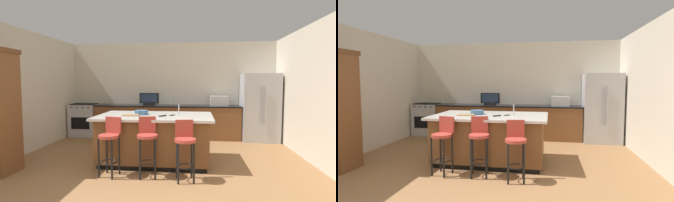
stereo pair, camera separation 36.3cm
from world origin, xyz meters
TOP-DOWN VIEW (x-y plane):
  - wall_back at (0.00, 4.60)m, footprint 6.42×0.12m
  - wall_left at (-3.01, 2.30)m, footprint 0.12×5.00m
  - wall_right at (3.01, 2.30)m, footprint 0.12×5.00m
  - counter_back at (-0.09, 4.22)m, footprint 4.08×0.62m
  - kitchen_island at (-0.06, 2.02)m, footprint 2.22×1.33m
  - refrigerator at (2.43, 4.15)m, footprint 0.94×0.78m
  - range_oven at (-2.52, 4.22)m, footprint 0.77×0.63m
  - microwave at (1.37, 4.22)m, footprint 0.48×0.36m
  - tv_monitor at (-0.58, 4.17)m, footprint 0.54×0.16m
  - sink_faucet_back at (0.01, 4.32)m, footprint 0.02×0.02m
  - sink_faucet_island at (0.40, 2.02)m, footprint 0.02×0.02m
  - bar_stool_left at (-0.70, 1.22)m, footprint 0.35×0.36m
  - bar_stool_center at (-0.07, 1.25)m, footprint 0.34×0.36m
  - bar_stool_right at (0.56, 1.15)m, footprint 0.34×0.36m
  - fruit_bowl at (-0.35, 2.08)m, footprint 0.26×0.26m
  - cell_phone at (0.27, 2.01)m, footprint 0.12×0.17m
  - tv_remote at (0.11, 1.85)m, footprint 0.14×0.16m
  - cutting_board at (-0.51, 1.87)m, footprint 0.34×0.24m

SIDE VIEW (x-z plane):
  - counter_back at x=-0.09m, z-range 0.00..0.93m
  - range_oven at x=-2.52m, z-range 0.00..0.95m
  - kitchen_island at x=-0.06m, z-range 0.01..0.94m
  - bar_stool_right at x=0.56m, z-range 0.10..1.06m
  - bar_stool_left at x=-0.70m, z-range 0.10..1.08m
  - bar_stool_center at x=-0.07m, z-range 0.10..1.10m
  - refrigerator at x=2.43m, z-range 0.00..1.80m
  - cell_phone at x=0.27m, z-range 0.93..0.94m
  - cutting_board at x=-0.51m, z-range 0.93..0.95m
  - tv_remote at x=0.11m, z-range 0.93..0.95m
  - fruit_bowl at x=-0.35m, z-range 0.93..1.02m
  - sink_faucet_island at x=0.40m, z-range 0.93..1.15m
  - sink_faucet_back at x=0.01m, z-range 0.93..1.17m
  - microwave at x=1.37m, z-range 0.93..1.20m
  - tv_monitor at x=-0.58m, z-range 0.91..1.26m
  - wall_back at x=0.00m, z-range 0.00..2.72m
  - wall_left at x=-3.01m, z-range 0.00..2.72m
  - wall_right at x=3.01m, z-range 0.00..2.72m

